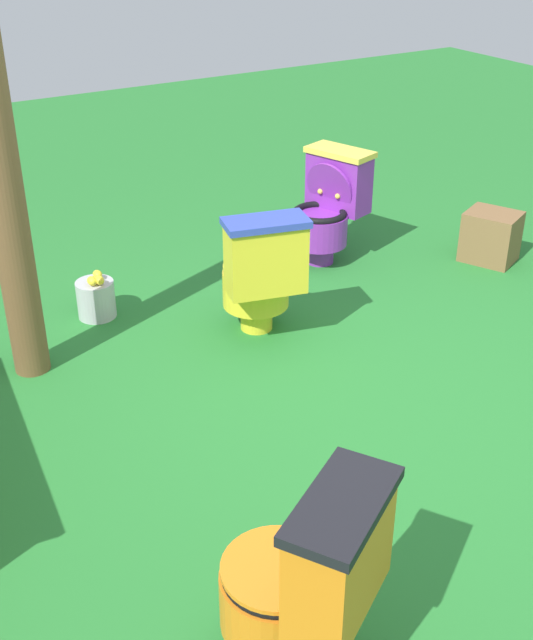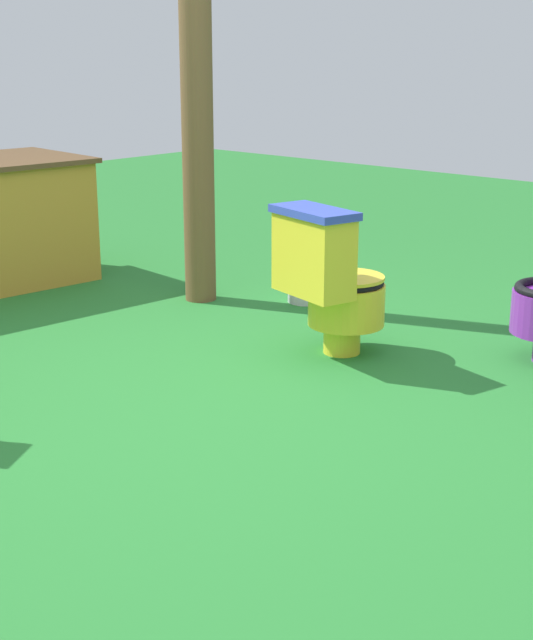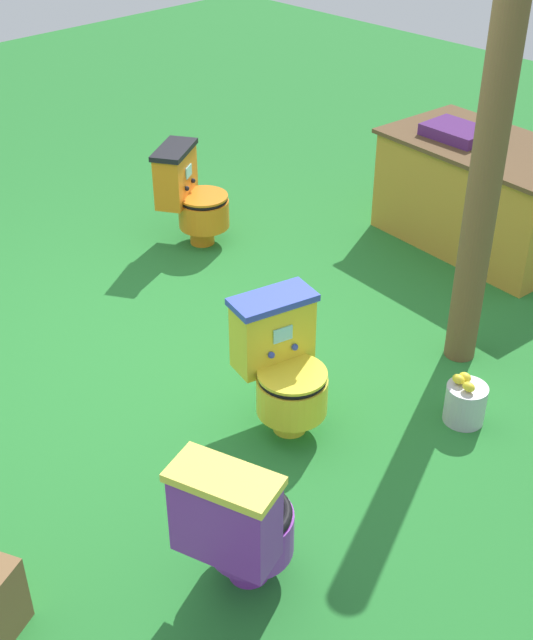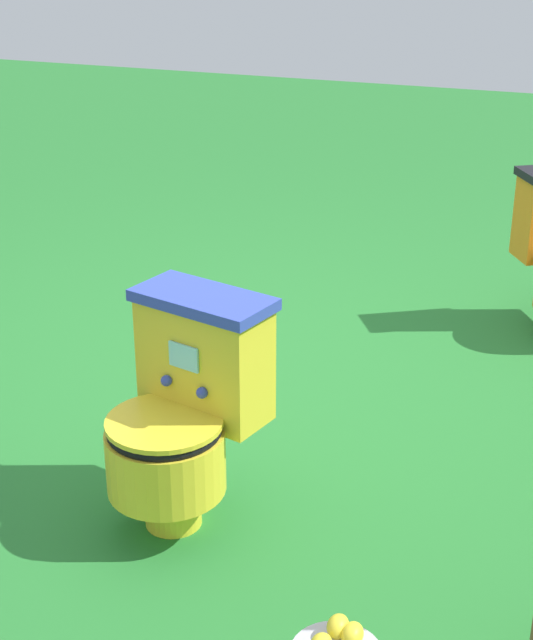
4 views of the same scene
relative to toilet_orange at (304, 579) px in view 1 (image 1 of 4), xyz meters
name	(u,v)px [view 1 (image 1 of 4)]	position (x,y,z in m)	size (l,w,h in m)	color
ground	(363,413)	(1.01, -1.02, -0.37)	(14.00, 14.00, 0.00)	#26752D
toilet_orange	(304,579)	(0.00, 0.00, 0.00)	(0.63, 0.60, 0.73)	orange
toilet_yellow	(260,274)	(1.93, -1.00, 0.00)	(0.57, 0.51, 0.73)	yellow
toilet_purple	(328,206)	(2.58, -1.91, 0.00)	(0.54, 0.59, 0.73)	purple
wooden_post	(1,173)	(2.23, 0.20, 0.69)	(0.18, 0.18, 2.12)	brown
small_crate	(491,237)	(2.00, -2.82, -0.20)	(0.28, 0.33, 0.33)	brown
lemon_bucket	(96,298)	(2.60, -0.30, -0.25)	(0.22, 0.22, 0.28)	#B7B7BF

